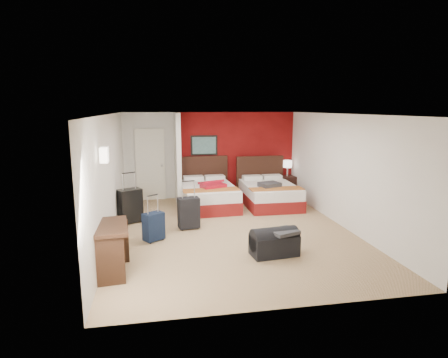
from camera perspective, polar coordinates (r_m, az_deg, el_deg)
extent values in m
plane|color=tan|center=(8.22, 1.30, -7.90)|extent=(6.50, 6.50, 0.00)
cube|color=silver|center=(11.07, -2.03, 3.64)|extent=(5.00, 0.04, 2.50)
cube|color=silver|center=(7.80, -16.96, 0.11)|extent=(0.04, 6.50, 2.50)
cube|color=black|center=(10.95, -3.04, 5.13)|extent=(0.78, 0.03, 0.58)
cube|color=white|center=(6.22, -17.74, 3.49)|extent=(0.12, 0.20, 0.24)
cube|color=maroon|center=(11.18, 1.79, 3.71)|extent=(3.50, 0.04, 2.50)
cube|color=silver|center=(10.34, -7.03, 3.05)|extent=(0.12, 1.20, 2.50)
cube|color=silver|center=(10.94, -11.10, 2.16)|extent=(0.82, 0.06, 2.05)
cube|color=white|center=(10.04, -2.46, -2.65)|extent=(1.50, 2.06, 0.60)
cube|color=white|center=(10.30, 6.93, -2.42)|extent=(1.36, 1.93, 0.58)
cube|color=#A50E1F|center=(9.88, -1.83, -0.79)|extent=(0.84, 0.98, 0.10)
cube|color=#37383D|center=(9.92, 6.93, -0.87)|extent=(0.61, 0.54, 0.12)
cube|color=black|center=(11.45, 9.51, -1.06)|extent=(0.48, 0.48, 0.61)
cylinder|color=white|center=(11.35, 9.60, 1.61)|extent=(0.33, 0.33, 0.47)
cube|color=black|center=(8.95, -14.05, -4.09)|extent=(0.60, 0.52, 0.76)
cube|color=black|center=(8.31, -5.38, -5.30)|extent=(0.49, 0.35, 0.67)
cube|color=black|center=(7.68, -10.63, -7.27)|extent=(0.46, 0.43, 0.55)
cube|color=black|center=(6.94, 7.63, -9.74)|extent=(0.88, 0.54, 0.42)
cube|color=#333438|center=(6.86, 9.02, -7.87)|extent=(0.58, 0.54, 0.06)
cube|color=black|center=(6.35, -16.56, -10.21)|extent=(0.60, 1.03, 0.82)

